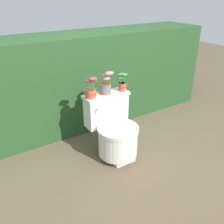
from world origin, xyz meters
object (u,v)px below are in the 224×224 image
at_px(toilet, 114,130).
at_px(potted_plant_midleft, 106,86).
at_px(potted_plant_middle, 122,83).
at_px(potted_plant_left, 91,89).

height_order(toilet, potted_plant_midleft, potted_plant_midleft).
xyz_separation_m(potted_plant_midleft, potted_plant_middle, (0.19, -0.02, -0.00)).
xyz_separation_m(potted_plant_left, potted_plant_middle, (0.36, -0.00, -0.01)).
bearing_deg(potted_plant_middle, potted_plant_midleft, 172.47).
relative_size(potted_plant_midleft, potted_plant_middle, 1.21).
distance_m(toilet, potted_plant_middle, 0.49).
relative_size(potted_plant_left, potted_plant_middle, 1.15).
relative_size(toilet, potted_plant_left, 2.89).
xyz_separation_m(toilet, potted_plant_midleft, (0.00, 0.16, 0.44)).
bearing_deg(potted_plant_middle, potted_plant_left, 179.41).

